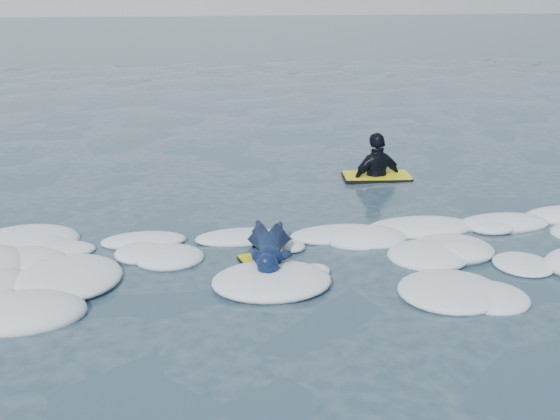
{
  "coord_description": "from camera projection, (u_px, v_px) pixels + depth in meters",
  "views": [
    {
      "loc": [
        -0.35,
        -6.41,
        3.02
      ],
      "look_at": [
        1.04,
        1.6,
        0.36
      ],
      "focal_mm": 45.0,
      "sensor_mm": 36.0,
      "label": 1
    }
  ],
  "objects": [
    {
      "name": "foam_band",
      "position": [
        199.0,
        260.0,
        7.97
      ],
      "size": [
        12.0,
        3.1,
        0.3
      ],
      "primitive_type": null,
      "color": "white",
      "rests_on": "ground"
    },
    {
      "name": "ground",
      "position": [
        205.0,
        299.0,
        7.0
      ],
      "size": [
        120.0,
        120.0,
        0.0
      ],
      "primitive_type": "plane",
      "color": "#1B3B42",
      "rests_on": "ground"
    },
    {
      "name": "waiting_rider_unit",
      "position": [
        376.0,
        182.0,
        11.22
      ],
      "size": [
        1.14,
        0.72,
        1.61
      ],
      "rotation": [
        0.0,
        0.0,
        -0.12
      ],
      "color": "black",
      "rests_on": "ground"
    },
    {
      "name": "prone_woman_unit",
      "position": [
        270.0,
        249.0,
        7.78
      ],
      "size": [
        0.74,
        1.5,
        0.36
      ],
      "rotation": [
        0.0,
        0.0,
        1.8
      ],
      "color": "black",
      "rests_on": "ground"
    }
  ]
}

